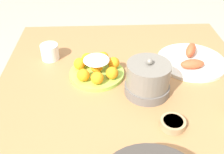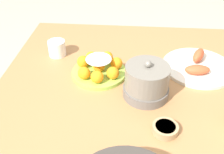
% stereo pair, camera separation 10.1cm
% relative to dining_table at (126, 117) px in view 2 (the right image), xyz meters
% --- Properties ---
extents(dining_table, '(1.23, 1.04, 0.77)m').
position_rel_dining_table_xyz_m(dining_table, '(0.00, 0.00, 0.00)').
color(dining_table, '#A87547').
rests_on(dining_table, ground_plane).
extents(cake_plate, '(0.23, 0.23, 0.08)m').
position_rel_dining_table_xyz_m(cake_plate, '(-0.14, -0.12, 0.13)').
color(cake_plate, '#99CC4C').
rests_on(cake_plate, dining_table).
extents(sauce_bowl, '(0.08, 0.08, 0.03)m').
position_rel_dining_table_xyz_m(sauce_bowl, '(0.16, 0.13, 0.11)').
color(sauce_bowl, tan).
rests_on(sauce_bowl, dining_table).
extents(seafood_platter, '(0.30, 0.30, 0.07)m').
position_rel_dining_table_xyz_m(seafood_platter, '(-0.22, 0.30, 0.11)').
color(seafood_platter, silver).
rests_on(seafood_platter, dining_table).
extents(cup_near, '(0.08, 0.08, 0.07)m').
position_rel_dining_table_xyz_m(cup_near, '(-0.28, -0.33, 0.14)').
color(cup_near, white).
rests_on(cup_near, dining_table).
extents(warming_pot, '(0.17, 0.17, 0.15)m').
position_rel_dining_table_xyz_m(warming_pot, '(-0.02, 0.07, 0.16)').
color(warming_pot, '#66605B').
rests_on(warming_pot, dining_table).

